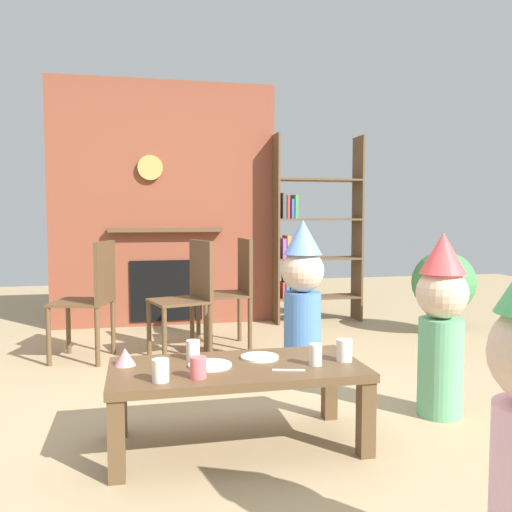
# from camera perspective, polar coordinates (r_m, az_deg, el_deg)

# --- Properties ---
(ground_plane) EXTENTS (12.00, 12.00, 0.00)m
(ground_plane) POSITION_cam_1_polar(r_m,az_deg,el_deg) (3.15, -1.14, -16.00)
(ground_plane) COLOR tan
(brick_fireplace_feature) EXTENTS (2.20, 0.28, 2.40)m
(brick_fireplace_feature) POSITION_cam_1_polar(r_m,az_deg,el_deg) (5.51, -9.53, 5.26)
(brick_fireplace_feature) COLOR brown
(brick_fireplace_feature) RESTS_ON ground_plane
(bookshelf) EXTENTS (0.90, 0.28, 1.90)m
(bookshelf) POSITION_cam_1_polar(r_m,az_deg,el_deg) (5.58, 5.65, 1.99)
(bookshelf) COLOR brown
(bookshelf) RESTS_ON ground_plane
(coffee_table) EXTENTS (1.19, 0.57, 0.39)m
(coffee_table) POSITION_cam_1_polar(r_m,az_deg,el_deg) (2.63, -1.97, -12.60)
(coffee_table) COLOR brown
(coffee_table) RESTS_ON ground_plane
(paper_cup_near_left) EXTENTS (0.07, 0.07, 0.09)m
(paper_cup_near_left) POSITION_cam_1_polar(r_m,az_deg,el_deg) (2.42, -6.07, -11.52)
(paper_cup_near_left) COLOR #E5666B
(paper_cup_near_left) RESTS_ON coffee_table
(paper_cup_near_right) EXTENTS (0.08, 0.08, 0.11)m
(paper_cup_near_right) POSITION_cam_1_polar(r_m,az_deg,el_deg) (2.71, 9.22, -9.71)
(paper_cup_near_right) COLOR silver
(paper_cup_near_right) RESTS_ON coffee_table
(paper_cup_center) EXTENTS (0.07, 0.07, 0.10)m
(paper_cup_center) POSITION_cam_1_polar(r_m,az_deg,el_deg) (2.40, -9.96, -11.70)
(paper_cup_center) COLOR silver
(paper_cup_center) RESTS_ON coffee_table
(paper_cup_far_left) EXTENTS (0.06, 0.06, 0.10)m
(paper_cup_far_left) POSITION_cam_1_polar(r_m,az_deg,el_deg) (2.62, 6.24, -10.22)
(paper_cup_far_left) COLOR silver
(paper_cup_far_left) RESTS_ON coffee_table
(paper_cup_far_right) EXTENTS (0.07, 0.07, 0.09)m
(paper_cup_far_right) POSITION_cam_1_polar(r_m,az_deg,el_deg) (2.72, -6.63, -9.73)
(paper_cup_far_right) COLOR silver
(paper_cup_far_right) RESTS_ON coffee_table
(paper_plate_front) EXTENTS (0.19, 0.19, 0.01)m
(paper_plate_front) POSITION_cam_1_polar(r_m,az_deg,el_deg) (2.73, 0.39, -10.53)
(paper_plate_front) COLOR white
(paper_plate_front) RESTS_ON coffee_table
(paper_plate_rear) EXTENTS (0.20, 0.20, 0.01)m
(paper_plate_rear) POSITION_cam_1_polar(r_m,az_deg,el_deg) (2.60, -4.83, -11.31)
(paper_plate_rear) COLOR white
(paper_plate_rear) RESTS_ON coffee_table
(birthday_cake_slice) EXTENTS (0.10, 0.10, 0.08)m
(birthday_cake_slice) POSITION_cam_1_polar(r_m,az_deg,el_deg) (2.67, -13.55, -10.21)
(birthday_cake_slice) COLOR pink
(birthday_cake_slice) RESTS_ON coffee_table
(table_fork) EXTENTS (0.15, 0.06, 0.01)m
(table_fork) POSITION_cam_1_polar(r_m,az_deg,el_deg) (2.53, 3.43, -11.83)
(table_fork) COLOR silver
(table_fork) RESTS_ON coffee_table
(child_in_pink) EXTENTS (0.28, 0.28, 1.00)m
(child_in_pink) POSITION_cam_1_polar(r_m,az_deg,el_deg) (3.13, 18.83, -6.33)
(child_in_pink) COLOR #66B27F
(child_in_pink) RESTS_ON ground_plane
(child_by_the_chairs) EXTENTS (0.29, 0.29, 1.06)m
(child_by_the_chairs) POSITION_cam_1_polar(r_m,az_deg,el_deg) (3.75, 4.90, -3.89)
(child_by_the_chairs) COLOR #4C7FC6
(child_by_the_chairs) RESTS_ON ground_plane
(dining_chair_left) EXTENTS (0.49, 0.49, 0.90)m
(dining_chair_left) POSITION_cam_1_polar(r_m,az_deg,el_deg) (4.27, -16.67, -3.72)
(dining_chair_left) COLOR brown
(dining_chair_left) RESTS_ON ground_plane
(dining_chair_middle) EXTENTS (0.50, 0.50, 0.90)m
(dining_chair_middle) POSITION_cam_1_polar(r_m,az_deg,el_deg) (4.22, -6.92, -3.68)
(dining_chair_middle) COLOR brown
(dining_chair_middle) RESTS_ON ground_plane
(dining_chair_right) EXTENTS (0.42, 0.42, 0.90)m
(dining_chair_right) POSITION_cam_1_polar(r_m,az_deg,el_deg) (4.52, -2.30, -3.12)
(dining_chair_right) COLOR brown
(dining_chair_right) RESTS_ON ground_plane
(potted_plant_tall) EXTENTS (0.57, 0.57, 0.76)m
(potted_plant_tall) POSITION_cam_1_polar(r_m,az_deg,el_deg) (5.30, 19.02, -3.01)
(potted_plant_tall) COLOR #9E5B42
(potted_plant_tall) RESTS_ON ground_plane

